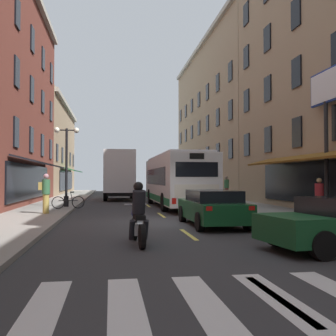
# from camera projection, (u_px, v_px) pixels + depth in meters

# --- Properties ---
(ground_plane) EXTENTS (34.80, 80.00, 0.10)m
(ground_plane) POSITION_uv_depth(u_px,v_px,m) (171.00, 223.00, 15.50)
(ground_plane) COLOR #333335
(lane_centre_dashes) EXTENTS (0.14, 73.90, 0.01)m
(lane_centre_dashes) POSITION_uv_depth(u_px,v_px,m) (172.00, 223.00, 15.26)
(lane_centre_dashes) COLOR #DBCC4C
(lane_centre_dashes) RESTS_ON ground
(crosswalk_near) EXTENTS (7.10, 2.80, 0.01)m
(crosswalk_near) POSITION_uv_depth(u_px,v_px,m) (278.00, 298.00, 5.62)
(crosswalk_near) COLOR silver
(crosswalk_near) RESTS_ON ground
(sidewalk_left) EXTENTS (3.00, 80.00, 0.14)m
(sidewalk_left) POSITION_uv_depth(u_px,v_px,m) (17.00, 223.00, 14.63)
(sidewalk_left) COLOR gray
(sidewalk_left) RESTS_ON ground
(sidewalk_right) EXTENTS (3.00, 80.00, 0.14)m
(sidewalk_right) POSITION_uv_depth(u_px,v_px,m) (309.00, 218.00, 16.38)
(sidewalk_right) COLOR gray
(sidewalk_right) RESTS_ON ground
(billboard_sign) EXTENTS (0.40, 2.38, 6.45)m
(billboard_sign) POSITION_uv_depth(u_px,v_px,m) (326.00, 107.00, 17.18)
(billboard_sign) COLOR black
(billboard_sign) RESTS_ON sidewalk_right
(transit_bus) EXTENTS (2.71, 11.23, 3.17)m
(transit_bus) POSITION_uv_depth(u_px,v_px,m) (176.00, 180.00, 23.77)
(transit_bus) COLOR white
(transit_bus) RESTS_ON ground
(box_truck) EXTENTS (2.55, 7.11, 3.94)m
(box_truck) POSITION_uv_depth(u_px,v_px,m) (119.00, 175.00, 31.81)
(box_truck) COLOR #B21E19
(box_truck) RESTS_ON ground
(sedan_near) EXTENTS (1.91, 4.37, 1.32)m
(sedan_near) POSITION_uv_depth(u_px,v_px,m) (212.00, 207.00, 14.27)
(sedan_near) COLOR #144723
(sedan_near) RESTS_ON ground
(motorcycle_rider) EXTENTS (0.62, 2.07, 1.66)m
(motorcycle_rider) POSITION_uv_depth(u_px,v_px,m) (138.00, 218.00, 10.22)
(motorcycle_rider) COLOR black
(motorcycle_rider) RESTS_ON ground
(bicycle_near) EXTENTS (1.70, 0.48, 0.91)m
(bicycle_near) POSITION_uv_depth(u_px,v_px,m) (68.00, 202.00, 20.72)
(bicycle_near) COLOR black
(bicycle_near) RESTS_ON sidewalk_left
(pedestrian_near) EXTENTS (0.51, 0.36, 1.83)m
(pedestrian_near) POSITION_uv_depth(u_px,v_px,m) (46.00, 192.00, 17.77)
(pedestrian_near) COLOR #B29947
(pedestrian_near) RESTS_ON sidewalk_left
(pedestrian_far) EXTENTS (0.36, 0.36, 1.63)m
(pedestrian_far) POSITION_uv_depth(u_px,v_px,m) (319.00, 197.00, 16.31)
(pedestrian_far) COLOR black
(pedestrian_far) RESTS_ON sidewalk_right
(pedestrian_rear) EXTENTS (0.36, 0.36, 1.80)m
(pedestrian_rear) POSITION_uv_depth(u_px,v_px,m) (227.00, 188.00, 29.34)
(pedestrian_rear) COLOR maroon
(pedestrian_rear) RESTS_ON sidewalk_right
(street_lamp_twin) EXTENTS (1.42, 0.32, 4.57)m
(street_lamp_twin) POSITION_uv_depth(u_px,v_px,m) (66.00, 162.00, 22.28)
(street_lamp_twin) COLOR black
(street_lamp_twin) RESTS_ON sidewalk_left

